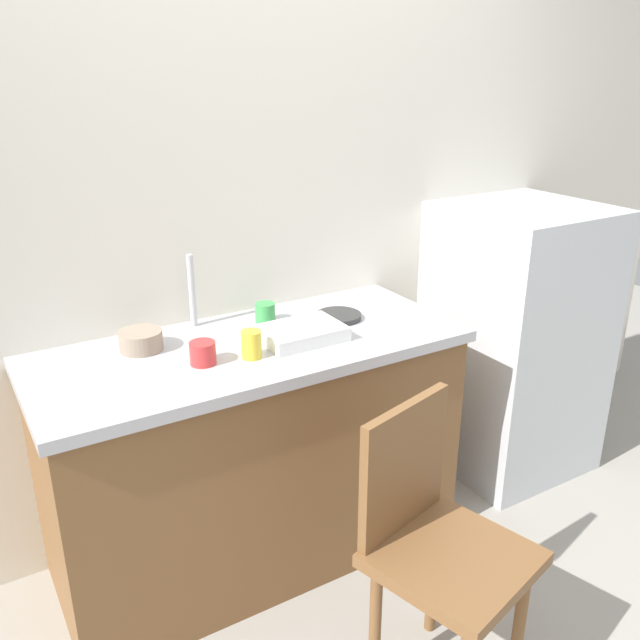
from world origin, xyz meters
TOP-DOWN VIEW (x-y plane):
  - back_wall at (0.00, 1.00)m, footprint 4.80×0.10m
  - cabinet_base at (-0.20, 0.65)m, footprint 1.45×0.60m
  - countertop at (-0.20, 0.65)m, footprint 1.49×0.64m
  - faucet at (-0.30, 0.90)m, footprint 0.02×0.02m
  - refrigerator at (1.10, 0.64)m, footprint 0.63×0.62m
  - chair at (0.00, -0.13)m, footprint 0.49×0.49m
  - dish_tray at (-0.03, 0.58)m, footprint 0.28×0.20m
  - terracotta_bowl at (-0.53, 0.78)m, footprint 0.14×0.14m
  - hotplate at (0.19, 0.69)m, footprint 0.17×0.17m
  - cup_yellow at (-0.24, 0.54)m, footprint 0.07×0.07m
  - cup_green at (-0.06, 0.80)m, footprint 0.07×0.07m
  - cup_red at (-0.40, 0.57)m, footprint 0.08×0.08m

SIDE VIEW (x-z plane):
  - cabinet_base at x=-0.20m, z-range 0.00..0.83m
  - chair at x=0.00m, z-range 0.05..0.94m
  - refrigerator at x=1.10m, z-range 0.00..1.21m
  - countertop at x=-0.20m, z-range 0.83..0.87m
  - hotplate at x=0.19m, z-range 0.87..0.89m
  - dish_tray at x=-0.03m, z-range 0.87..0.92m
  - terracotta_bowl at x=-0.53m, z-range 0.87..0.94m
  - cup_green at x=-0.06m, z-range 0.87..0.94m
  - cup_red at x=-0.40m, z-range 0.87..0.94m
  - cup_yellow at x=-0.24m, z-range 0.87..0.96m
  - faucet at x=-0.30m, z-range 0.87..1.14m
  - back_wall at x=0.00m, z-range 0.00..2.47m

